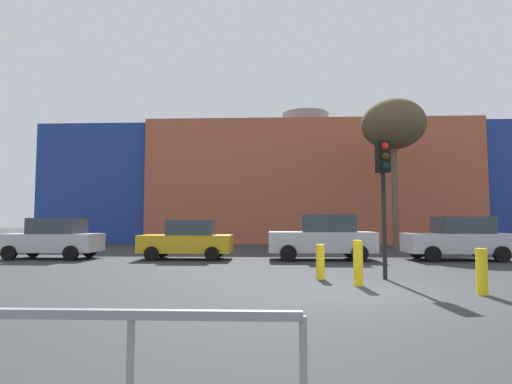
# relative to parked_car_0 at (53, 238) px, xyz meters

# --- Properties ---
(ground_plane) EXTENTS (200.00, 200.00, 0.00)m
(ground_plane) POSITION_rel_parked_car_0_xyz_m (11.48, -7.99, -0.87)
(ground_plane) COLOR #2D3033
(building_backdrop) EXTENTS (40.84, 13.66, 11.02)m
(building_backdrop) POSITION_rel_parked_car_0_xyz_m (12.34, 18.48, 3.65)
(building_backdrop) COLOR #B2563D
(building_backdrop) RESTS_ON ground_plane
(parked_car_0) EXTENTS (4.04, 1.98, 1.75)m
(parked_car_0) POSITION_rel_parked_car_0_xyz_m (0.00, 0.00, 0.00)
(parked_car_0) COLOR silver
(parked_car_0) RESTS_ON ground_plane
(parked_car_1) EXTENTS (3.85, 1.89, 1.67)m
(parked_car_1) POSITION_rel_parked_car_0_xyz_m (5.86, -0.00, -0.04)
(parked_car_1) COLOR gold
(parked_car_1) RESTS_ON ground_plane
(parked_car_2) EXTENTS (4.38, 2.15, 1.90)m
(parked_car_2) POSITION_rel_parked_car_0_xyz_m (11.59, -0.00, 0.07)
(parked_car_2) COLOR silver
(parked_car_2) RESTS_ON ground_plane
(parked_car_3) EXTENTS (4.15, 2.04, 1.80)m
(parked_car_3) POSITION_rel_parked_car_0_xyz_m (17.18, -0.00, 0.03)
(parked_car_3) COLOR silver
(parked_car_3) RESTS_ON ground_plane
(traffic_light_island) EXTENTS (0.40, 0.39, 3.86)m
(traffic_light_island) POSITION_rel_parked_car_0_xyz_m (12.61, -6.00, 1.97)
(traffic_light_island) COLOR black
(traffic_light_island) RESTS_ON ground_plane
(bare_tree_0) EXTENTS (3.77, 3.77, 8.95)m
(bare_tree_0) POSITION_rel_parked_car_0_xyz_m (16.73, 7.32, 6.49)
(bare_tree_0) COLOR brown
(bare_tree_0) RESTS_ON ground_plane
(bollard_yellow_0) EXTENTS (0.24, 0.24, 1.00)m
(bollard_yellow_0) POSITION_rel_parked_car_0_xyz_m (14.07, -8.38, -0.37)
(bollard_yellow_0) COLOR yellow
(bollard_yellow_0) RESTS_ON ground_plane
(bollard_yellow_1) EXTENTS (0.24, 0.24, 0.96)m
(bollard_yellow_1) POSITION_rel_parked_car_0_xyz_m (10.82, -6.00, -0.39)
(bollard_yellow_1) COLOR yellow
(bollard_yellow_1) RESTS_ON ground_plane
(bollard_yellow_2) EXTENTS (0.24, 0.24, 1.13)m
(bollard_yellow_2) POSITION_rel_parked_car_0_xyz_m (11.63, -7.16, -0.31)
(bollard_yellow_2) COLOR yellow
(bollard_yellow_2) RESTS_ON ground_plane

